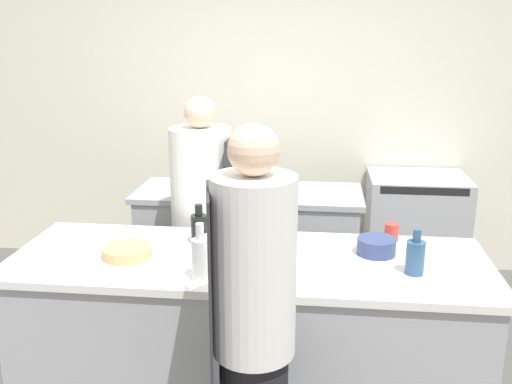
% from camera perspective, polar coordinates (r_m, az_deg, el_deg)
% --- Properties ---
extents(wall_back, '(8.00, 0.06, 2.80)m').
position_cam_1_polar(wall_back, '(4.87, 2.38, 8.70)').
color(wall_back, silver).
rests_on(wall_back, ground_plane).
extents(prep_counter, '(2.45, 0.83, 0.89)m').
position_cam_1_polar(prep_counter, '(3.14, -0.74, -14.08)').
color(prep_counter, '#A8AAAF').
rests_on(prep_counter, ground_plane).
extents(pass_counter, '(1.63, 0.62, 0.89)m').
position_cam_1_polar(pass_counter, '(4.26, -0.72, -5.62)').
color(pass_counter, '#A8AAAF').
rests_on(pass_counter, ground_plane).
extents(oven_range, '(0.76, 0.61, 0.90)m').
position_cam_1_polar(oven_range, '(4.80, 15.54, -3.68)').
color(oven_range, '#A8AAAF').
rests_on(oven_range, ground_plane).
extents(chef_at_prep_near, '(0.37, 0.35, 1.70)m').
position_cam_1_polar(chef_at_prep_near, '(2.33, -0.31, -13.97)').
color(chef_at_prep_near, black).
rests_on(chef_at_prep_near, ground_plane).
extents(chef_at_stove, '(0.42, 0.40, 1.63)m').
position_cam_1_polar(chef_at_stove, '(3.68, -5.31, -3.27)').
color(chef_at_stove, black).
rests_on(chef_at_stove, ground_plane).
extents(bottle_olive_oil, '(0.09, 0.09, 0.23)m').
position_cam_1_polar(bottle_olive_oil, '(2.82, 15.64, -6.20)').
color(bottle_olive_oil, '#2D5175').
rests_on(bottle_olive_oil, prep_counter).
extents(bottle_vinegar, '(0.08, 0.08, 0.28)m').
position_cam_1_polar(bottle_vinegar, '(2.66, -5.56, -6.55)').
color(bottle_vinegar, silver).
rests_on(bottle_vinegar, prep_counter).
extents(bottle_wine, '(0.09, 0.09, 0.22)m').
position_cam_1_polar(bottle_wine, '(3.11, -5.70, -3.60)').
color(bottle_wine, black).
rests_on(bottle_wine, prep_counter).
extents(bowl_mixing_large, '(0.26, 0.26, 0.05)m').
position_cam_1_polar(bowl_mixing_large, '(3.01, -12.78, -5.85)').
color(bowl_mixing_large, tan).
rests_on(bowl_mixing_large, prep_counter).
extents(bowl_prep_small, '(0.17, 0.17, 0.08)m').
position_cam_1_polar(bowl_prep_small, '(3.02, -3.80, -5.17)').
color(bowl_prep_small, white).
rests_on(bowl_prep_small, prep_counter).
extents(bowl_ceramic_blue, '(0.20, 0.20, 0.09)m').
position_cam_1_polar(bowl_ceramic_blue, '(3.03, 11.94, -5.33)').
color(bowl_ceramic_blue, navy).
rests_on(bowl_ceramic_blue, prep_counter).
extents(bowl_wooden_salad, '(0.18, 0.18, 0.09)m').
position_cam_1_polar(bowl_wooden_salad, '(2.95, 1.36, -5.62)').
color(bowl_wooden_salad, navy).
rests_on(bowl_wooden_salad, prep_counter).
extents(cup, '(0.08, 0.08, 0.10)m').
position_cam_1_polar(cup, '(3.24, 13.39, -3.92)').
color(cup, '#B2382D').
rests_on(cup, prep_counter).
extents(cutting_board, '(0.30, 0.19, 0.01)m').
position_cam_1_polar(cutting_board, '(3.13, -19.57, -5.98)').
color(cutting_board, white).
rests_on(cutting_board, prep_counter).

